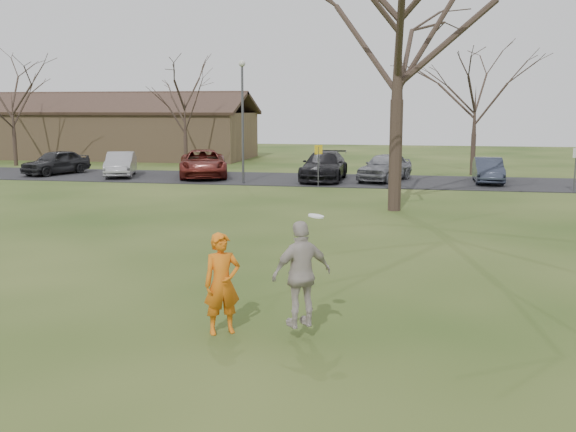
# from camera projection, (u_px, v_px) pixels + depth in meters

# --- Properties ---
(ground) EXTENTS (120.00, 120.00, 0.00)m
(ground) POSITION_uv_depth(u_px,v_px,m) (243.00, 341.00, 11.15)
(ground) COLOR #1E380F
(ground) RESTS_ON ground
(parking_strip) EXTENTS (62.00, 6.50, 0.04)m
(parking_strip) POSITION_uv_depth(u_px,v_px,m) (363.00, 181.00, 35.35)
(parking_strip) COLOR black
(parking_strip) RESTS_ON ground
(player_defender) EXTENTS (0.78, 0.70, 1.78)m
(player_defender) POSITION_uv_depth(u_px,v_px,m) (222.00, 284.00, 11.41)
(player_defender) COLOR orange
(player_defender) RESTS_ON ground
(car_0) EXTENTS (2.95, 4.50, 1.42)m
(car_0) POSITION_uv_depth(u_px,v_px,m) (56.00, 162.00, 38.47)
(car_0) COLOR black
(car_0) RESTS_ON parking_strip
(car_1) EXTENTS (2.74, 4.42, 1.38)m
(car_1) POSITION_uv_depth(u_px,v_px,m) (121.00, 164.00, 37.36)
(car_1) COLOR #959499
(car_1) RESTS_ON parking_strip
(car_2) EXTENTS (4.17, 6.02, 1.53)m
(car_2) POSITION_uv_depth(u_px,v_px,m) (203.00, 164.00, 36.82)
(car_2) COLOR maroon
(car_2) RESTS_ON parking_strip
(car_3) EXTENTS (2.16, 5.25, 1.52)m
(car_3) POSITION_uv_depth(u_px,v_px,m) (324.00, 166.00, 35.28)
(car_3) COLOR black
(car_3) RESTS_ON parking_strip
(car_4) EXTENTS (3.12, 4.69, 1.49)m
(car_4) POSITION_uv_depth(u_px,v_px,m) (385.00, 167.00, 35.07)
(car_4) COLOR slate
(car_4) RESTS_ON parking_strip
(car_5) EXTENTS (1.40, 3.95, 1.30)m
(car_5) POSITION_uv_depth(u_px,v_px,m) (488.00, 170.00, 34.11)
(car_5) COLOR #2C3242
(car_5) RESTS_ON parking_strip
(catching_play) EXTENTS (1.13, 0.98, 1.90)m
(catching_play) POSITION_uv_depth(u_px,v_px,m) (302.00, 274.00, 11.05)
(catching_play) COLOR #B1A59F
(catching_play) RESTS_ON ground
(building) EXTENTS (20.60, 8.50, 5.14)m
(building) POSITION_uv_depth(u_px,v_px,m) (121.00, 133.00, 51.43)
(building) COLOR #8C6D4C
(building) RESTS_ON ground
(lamp_post) EXTENTS (0.34, 0.34, 6.27)m
(lamp_post) POSITION_uv_depth(u_px,v_px,m) (242.00, 106.00, 33.43)
(lamp_post) COLOR #47474C
(lamp_post) RESTS_ON ground
(sign_yellow) EXTENTS (0.35, 0.35, 2.08)m
(sign_yellow) POSITION_uv_depth(u_px,v_px,m) (318.00, 158.00, 32.59)
(sign_yellow) COLOR #47474C
(sign_yellow) RESTS_ON ground
(sign_white) EXTENTS (0.35, 0.35, 2.08)m
(sign_white) POSITION_uv_depth(u_px,v_px,m) (576.00, 161.00, 30.31)
(sign_white) COLOR #47474C
(sign_white) RESTS_ON ground
(big_tree) EXTENTS (9.00, 9.00, 14.00)m
(big_tree) POSITION_uv_depth(u_px,v_px,m) (399.00, 22.00, 24.15)
(big_tree) COLOR #352821
(big_tree) RESTS_ON ground
(small_tree_row) EXTENTS (55.00, 5.90, 8.50)m
(small_tree_row) POSITION_uv_depth(u_px,v_px,m) (446.00, 108.00, 38.78)
(small_tree_row) COLOR #352821
(small_tree_row) RESTS_ON ground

